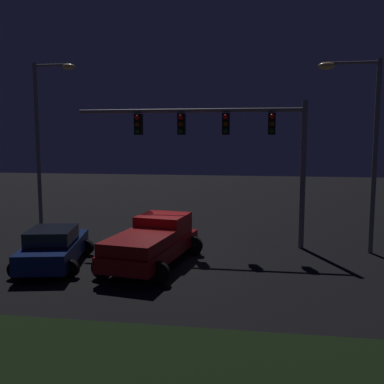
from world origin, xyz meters
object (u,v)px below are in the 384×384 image
at_px(pickup_truck, 154,239).
at_px(traffic_signal_gantry, 227,135).
at_px(street_lamp_left, 45,127).
at_px(street_lamp_right, 364,133).
at_px(car_sedan, 54,247).

height_order(pickup_truck, traffic_signal_gantry, traffic_signal_gantry).
xyz_separation_m(pickup_truck, traffic_signal_gantry, (2.51, 3.52, 4.03)).
xyz_separation_m(street_lamp_left, street_lamp_right, (15.46, -2.62, -0.34)).
relative_size(car_sedan, traffic_signal_gantry, 0.45).
bearing_deg(street_lamp_right, street_lamp_left, 170.40).
bearing_deg(traffic_signal_gantry, pickup_truck, -125.54).
relative_size(street_lamp_left, street_lamp_right, 1.08).
bearing_deg(traffic_signal_gantry, car_sedan, -145.51).
xyz_separation_m(car_sedan, traffic_signal_gantry, (6.24, 4.29, 4.29)).
relative_size(traffic_signal_gantry, street_lamp_right, 1.28).
height_order(pickup_truck, street_lamp_left, street_lamp_left).
xyz_separation_m(traffic_signal_gantry, street_lamp_right, (5.72, -0.42, 0.07)).
bearing_deg(pickup_truck, traffic_signal_gantry, -26.44).
bearing_deg(street_lamp_left, street_lamp_right, -9.60).
bearing_deg(car_sedan, street_lamp_right, -83.81).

